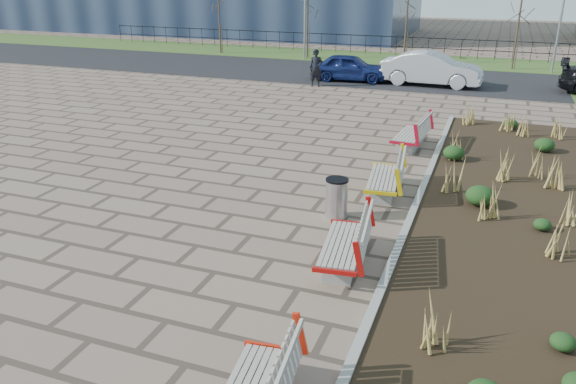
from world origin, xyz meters
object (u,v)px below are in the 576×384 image
at_px(bench_b, 343,242).
at_px(car_silver, 432,69).
at_px(pedestrian, 316,68).
at_px(litter_bin, 337,199).
at_px(lamp_west, 305,8).
at_px(bench_d, 411,132).
at_px(car_blue, 350,67).
at_px(lamp_east, 562,14).
at_px(bench_c, 384,175).

xyz_separation_m(bench_b, car_silver, (-0.68, 18.44, 0.30)).
bearing_deg(pedestrian, litter_bin, -82.69).
bearing_deg(litter_bin, car_silver, 89.85).
relative_size(car_silver, lamp_west, 0.78).
distance_m(bench_d, car_blue, 11.16).
height_order(bench_b, car_silver, car_silver).
height_order(litter_bin, lamp_east, lamp_east).
relative_size(bench_c, car_silver, 0.45).
relative_size(pedestrian, car_silver, 0.37).
relative_size(pedestrian, lamp_east, 0.29).
xyz_separation_m(bench_c, car_blue, (-4.61, 14.31, 0.17)).
bearing_deg(pedestrian, car_blue, 45.72).
relative_size(pedestrian, lamp_west, 0.29).
height_order(pedestrian, lamp_east, lamp_east).
height_order(bench_b, pedestrian, pedestrian).
bearing_deg(litter_bin, car_blue, 103.61).
relative_size(bench_c, lamp_east, 0.35).
distance_m(bench_b, bench_d, 8.03).
height_order(bench_d, car_silver, car_silver).
height_order(bench_b, lamp_west, lamp_west).
relative_size(bench_c, litter_bin, 2.32).
height_order(car_blue, lamp_east, lamp_east).
xyz_separation_m(bench_c, litter_bin, (-0.72, -1.77, -0.05)).
distance_m(car_blue, lamp_east, 11.51).
xyz_separation_m(bench_c, lamp_east, (5.00, 20.18, 2.54)).
bearing_deg(bench_d, bench_c, -85.36).
height_order(litter_bin, car_blue, car_blue).
relative_size(car_silver, lamp_east, 0.78).
xyz_separation_m(litter_bin, car_blue, (-3.89, 16.08, 0.22)).
xyz_separation_m(bench_c, pedestrian, (-5.78, 12.44, 0.37)).
distance_m(bench_b, bench_c, 3.88).
height_order(bench_d, lamp_west, lamp_west).
height_order(bench_c, lamp_west, lamp_west).
bearing_deg(pedestrian, bench_c, -77.37).
xyz_separation_m(bench_c, lamp_west, (-9.00, 20.18, 2.54)).
distance_m(bench_c, car_silver, 14.58).
distance_m(bench_c, car_blue, 15.04).
xyz_separation_m(pedestrian, car_silver, (5.11, 2.13, -0.07)).
bearing_deg(car_silver, litter_bin, -178.28).
bearing_deg(lamp_east, pedestrian, -144.32).
xyz_separation_m(bench_b, bench_c, (0.00, 3.88, 0.00)).
distance_m(bench_c, litter_bin, 1.91).
bearing_deg(car_blue, bench_b, -171.15).
relative_size(bench_b, bench_d, 1.00).
distance_m(bench_b, car_blue, 18.77).
height_order(bench_b, car_blue, car_blue).
distance_m(bench_b, pedestrian, 17.31).
height_order(bench_b, litter_bin, bench_b).
bearing_deg(pedestrian, lamp_west, 100.26).
xyz_separation_m(pedestrian, lamp_west, (-3.22, 7.74, 2.17)).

